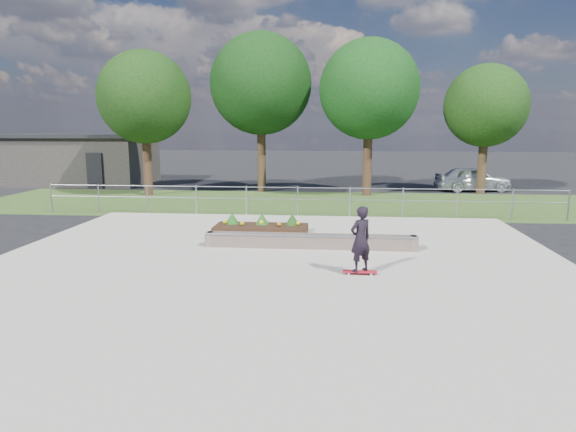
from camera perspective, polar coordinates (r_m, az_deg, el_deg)
The scene contains 13 objects.
ground at distance 12.62m, azimuth -1.56°, elevation -6.10°, with size 120.00×120.00×0.00m, color black.
grass_verge at distance 23.34m, azimuth 1.73°, elevation 1.42°, with size 30.00×8.00×0.02m, color #314B1E.
concrete_slab at distance 12.61m, azimuth -1.56°, elevation -5.97°, with size 15.00×15.00×0.06m, color #A9A296.
fence at distance 19.78m, azimuth 1.08°, elevation 2.08°, with size 20.06×0.06×1.20m.
building at distance 33.85m, azimuth -21.91°, elevation 5.94°, with size 8.40×5.40×3.00m.
tree_far_left at distance 26.80m, azimuth -15.67°, elevation 12.56°, with size 4.55×4.55×7.15m.
tree_mid_left at distance 27.40m, azimuth -3.03°, elevation 14.42°, with size 5.25×5.25×8.25m.
tree_mid_right at distance 26.13m, azimuth 9.02°, elevation 13.70°, with size 4.90×4.90×7.70m.
tree_far_right at distance 28.55m, azimuth 21.14°, elevation 11.33°, with size 4.20×4.20×6.60m.
grind_ledge at distance 14.61m, azimuth 2.46°, elevation -2.79°, with size 6.00×0.44×0.43m.
planter_bed at distance 16.69m, azimuth -2.99°, elevation -1.24°, with size 3.00×1.20×0.61m.
skateboarder at distance 12.00m, azimuth 8.07°, elevation -2.60°, with size 0.80×0.63×1.62m.
parked_car at distance 29.43m, azimuth 19.84°, elevation 3.92°, with size 1.58×3.94×1.34m, color silver.
Camera 1 is at (1.50, -12.03, 3.51)m, focal length 32.00 mm.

